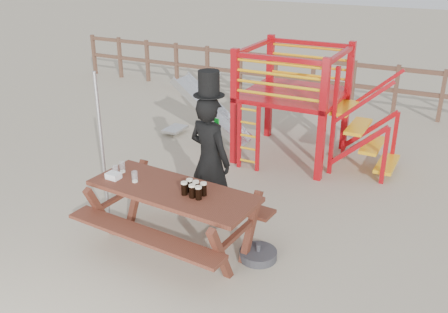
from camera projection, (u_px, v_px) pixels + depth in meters
ground at (182, 245)px, 6.70m from camera, size 60.00×60.00×0.00m
back_fence at (333, 78)px, 12.13m from camera, size 15.09×0.09×1.20m
playground_fort at (289, 101)px, 9.15m from camera, size 4.71×1.84×2.10m
picnic_table at (174, 211)px, 6.44m from camera, size 2.32×1.69×0.86m
man_with_hat at (210, 157)px, 6.95m from camera, size 0.77×0.60×2.21m
metal_pole at (102, 148)px, 6.99m from camera, size 0.05×0.05×2.17m
parasol_base at (258, 254)px, 6.38m from camera, size 0.49×0.49×0.21m
paper_bag at (113, 176)px, 6.58m from camera, size 0.19×0.15×0.08m
stout_pints at (194, 189)px, 6.13m from camera, size 0.30×0.21×0.17m
empty_glasses at (124, 172)px, 6.62m from camera, size 0.41×0.25×0.15m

